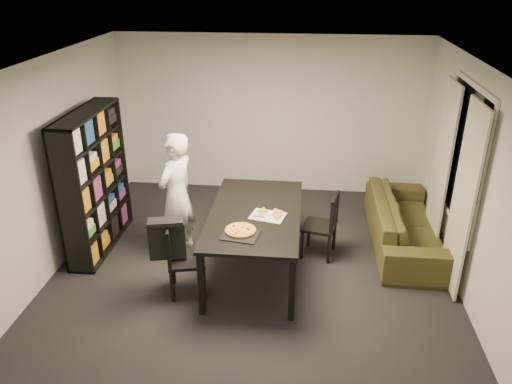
# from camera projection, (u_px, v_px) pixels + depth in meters

# --- Properties ---
(room) EXTENTS (5.01, 5.51, 2.61)m
(room) POSITION_uv_depth(u_px,v_px,m) (251.00, 182.00, 5.70)
(room) COLOR black
(room) RESTS_ON ground
(window_pane) EXTENTS (0.02, 1.40, 1.60)m
(window_pane) POSITION_uv_depth(u_px,v_px,m) (464.00, 156.00, 5.93)
(window_pane) COLOR black
(window_pane) RESTS_ON room
(window_frame) EXTENTS (0.03, 1.52, 1.72)m
(window_frame) POSITION_uv_depth(u_px,v_px,m) (463.00, 155.00, 5.93)
(window_frame) COLOR white
(window_frame) RESTS_ON room
(curtain_left) EXTENTS (0.03, 0.70, 2.25)m
(curtain_left) POSITION_uv_depth(u_px,v_px,m) (463.00, 201.00, 5.61)
(curtain_left) COLOR beige
(curtain_left) RESTS_ON room
(curtain_right) EXTENTS (0.03, 0.70, 2.25)m
(curtain_right) POSITION_uv_depth(u_px,v_px,m) (442.00, 166.00, 6.55)
(curtain_right) COLOR beige
(curtain_right) RESTS_ON room
(bookshelf) EXTENTS (0.35, 1.50, 1.90)m
(bookshelf) POSITION_uv_depth(u_px,v_px,m) (94.00, 182.00, 6.59)
(bookshelf) COLOR black
(bookshelf) RESTS_ON room
(dining_table) EXTENTS (1.10, 1.98, 0.83)m
(dining_table) POSITION_uv_depth(u_px,v_px,m) (255.00, 218.00, 6.09)
(dining_table) COLOR black
(dining_table) RESTS_ON room
(chair_left) EXTENTS (0.50, 0.50, 0.90)m
(chair_left) POSITION_uv_depth(u_px,v_px,m) (179.00, 254.00, 5.77)
(chair_left) COLOR black
(chair_left) RESTS_ON room
(chair_right) EXTENTS (0.50, 0.50, 0.89)m
(chair_right) POSITION_uv_depth(u_px,v_px,m) (326.00, 222.00, 6.51)
(chair_right) COLOR black
(chair_right) RESTS_ON room
(draped_jacket) EXTENTS (0.43, 0.26, 0.50)m
(draped_jacket) POSITION_uv_depth(u_px,v_px,m) (167.00, 238.00, 5.66)
(draped_jacket) COLOR black
(draped_jacket) RESTS_ON chair_left
(person) EXTENTS (0.62, 0.73, 1.69)m
(person) POSITION_uv_depth(u_px,v_px,m) (177.00, 195.00, 6.46)
(person) COLOR silver
(person) RESTS_ON room
(baking_tray) EXTENTS (0.45, 0.38, 0.01)m
(baking_tray) POSITION_uv_depth(u_px,v_px,m) (240.00, 235.00, 5.54)
(baking_tray) COLOR black
(baking_tray) RESTS_ON dining_table
(pepperoni_pizza) EXTENTS (0.35, 0.35, 0.03)m
(pepperoni_pizza) POSITION_uv_depth(u_px,v_px,m) (240.00, 230.00, 5.60)
(pepperoni_pizza) COLOR #9E6A2D
(pepperoni_pizza) RESTS_ON dining_table
(kitchen_towel) EXTENTS (0.46, 0.39, 0.01)m
(kitchen_towel) POSITION_uv_depth(u_px,v_px,m) (268.00, 216.00, 5.96)
(kitchen_towel) COLOR silver
(kitchen_towel) RESTS_ON dining_table
(pizza_slices) EXTENTS (0.44, 0.40, 0.01)m
(pizza_slices) POSITION_uv_depth(u_px,v_px,m) (269.00, 213.00, 6.00)
(pizza_slices) COLOR #B87039
(pizza_slices) RESTS_ON dining_table
(sofa) EXTENTS (0.87, 2.22, 0.65)m
(sofa) POSITION_uv_depth(u_px,v_px,m) (405.00, 223.00, 6.87)
(sofa) COLOR #373816
(sofa) RESTS_ON room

